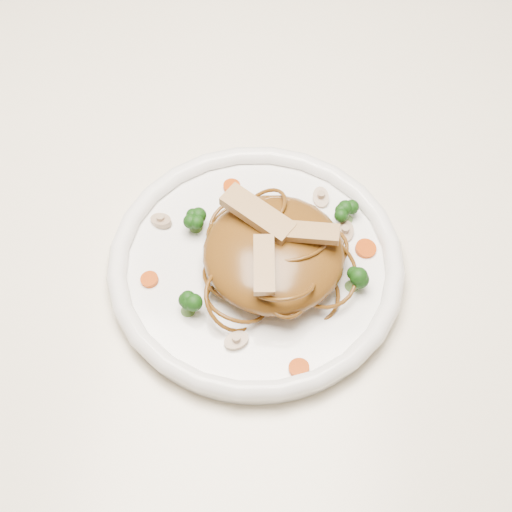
# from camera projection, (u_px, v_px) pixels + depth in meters

# --- Properties ---
(ground) EXTENTS (4.00, 4.00, 0.00)m
(ground) POSITION_uv_depth(u_px,v_px,m) (228.00, 429.00, 1.45)
(ground) COLOR brown
(ground) RESTS_ON ground
(table) EXTENTS (1.20, 0.80, 0.75)m
(table) POSITION_uv_depth(u_px,v_px,m) (212.00, 240.00, 0.91)
(table) COLOR white
(table) RESTS_ON ground
(plate) EXTENTS (0.36, 0.36, 0.02)m
(plate) POSITION_uv_depth(u_px,v_px,m) (256.00, 268.00, 0.76)
(plate) COLOR white
(plate) RESTS_ON table
(noodle_mound) EXTENTS (0.17, 0.17, 0.05)m
(noodle_mound) POSITION_uv_depth(u_px,v_px,m) (274.00, 253.00, 0.73)
(noodle_mound) COLOR brown
(noodle_mound) RESTS_ON plate
(chicken_a) EXTENTS (0.06, 0.02, 0.01)m
(chicken_a) POSITION_uv_depth(u_px,v_px,m) (308.00, 232.00, 0.71)
(chicken_a) COLOR tan
(chicken_a) RESTS_ON noodle_mound
(chicken_b) EXTENTS (0.08, 0.06, 0.01)m
(chicken_b) POSITION_uv_depth(u_px,v_px,m) (258.00, 214.00, 0.72)
(chicken_b) COLOR tan
(chicken_b) RESTS_ON noodle_mound
(chicken_c) EXTENTS (0.03, 0.06, 0.01)m
(chicken_c) POSITION_uv_depth(u_px,v_px,m) (264.00, 265.00, 0.69)
(chicken_c) COLOR tan
(chicken_c) RESTS_ON noodle_mound
(broccoli_0) EXTENTS (0.03, 0.03, 0.03)m
(broccoli_0) POSITION_uv_depth(u_px,v_px,m) (348.00, 211.00, 0.77)
(broccoli_0) COLOR #12410D
(broccoli_0) RESTS_ON plate
(broccoli_1) EXTENTS (0.03, 0.03, 0.03)m
(broccoli_1) POSITION_uv_depth(u_px,v_px,m) (195.00, 220.00, 0.76)
(broccoli_1) COLOR #12410D
(broccoli_1) RESTS_ON plate
(broccoli_2) EXTENTS (0.03, 0.03, 0.03)m
(broccoli_2) POSITION_uv_depth(u_px,v_px,m) (187.00, 304.00, 0.71)
(broccoli_2) COLOR #12410D
(broccoli_2) RESTS_ON plate
(broccoli_3) EXTENTS (0.04, 0.04, 0.03)m
(broccoli_3) POSITION_uv_depth(u_px,v_px,m) (353.00, 278.00, 0.72)
(broccoli_3) COLOR #12410D
(broccoli_3) RESTS_ON plate
(carrot_0) EXTENTS (0.03, 0.03, 0.00)m
(carrot_0) POSITION_uv_depth(u_px,v_px,m) (307.00, 216.00, 0.78)
(carrot_0) COLOR #B63B06
(carrot_0) RESTS_ON plate
(carrot_1) EXTENTS (0.02, 0.02, 0.00)m
(carrot_1) POSITION_uv_depth(u_px,v_px,m) (149.00, 280.00, 0.74)
(carrot_1) COLOR #B63B06
(carrot_1) RESTS_ON plate
(carrot_2) EXTENTS (0.02, 0.02, 0.00)m
(carrot_2) POSITION_uv_depth(u_px,v_px,m) (366.00, 249.00, 0.76)
(carrot_2) COLOR #B63B06
(carrot_2) RESTS_ON plate
(carrot_3) EXTENTS (0.02, 0.02, 0.00)m
(carrot_3) POSITION_uv_depth(u_px,v_px,m) (232.00, 186.00, 0.80)
(carrot_3) COLOR #B63B06
(carrot_3) RESTS_ON plate
(carrot_4) EXTENTS (0.02, 0.02, 0.00)m
(carrot_4) POSITION_uv_depth(u_px,v_px,m) (299.00, 368.00, 0.69)
(carrot_4) COLOR #B63B06
(carrot_4) RESTS_ON plate
(mushroom_0) EXTENTS (0.03, 0.03, 0.01)m
(mushroom_0) POSITION_uv_depth(u_px,v_px,m) (236.00, 341.00, 0.70)
(mushroom_0) COLOR #C9B397
(mushroom_0) RESTS_ON plate
(mushroom_1) EXTENTS (0.03, 0.03, 0.01)m
(mushroom_1) POSITION_uv_depth(u_px,v_px,m) (345.00, 232.00, 0.77)
(mushroom_1) COLOR #C9B397
(mushroom_1) RESTS_ON plate
(mushroom_2) EXTENTS (0.03, 0.03, 0.01)m
(mushroom_2) POSITION_uv_depth(u_px,v_px,m) (161.00, 221.00, 0.78)
(mushroom_2) COLOR #C9B397
(mushroom_2) RESTS_ON plate
(mushroom_3) EXTENTS (0.03, 0.03, 0.01)m
(mushroom_3) POSITION_uv_depth(u_px,v_px,m) (321.00, 198.00, 0.79)
(mushroom_3) COLOR #C9B397
(mushroom_3) RESTS_ON plate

